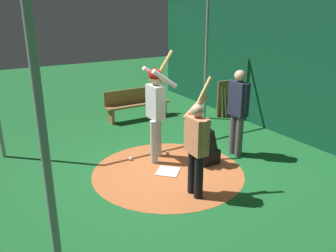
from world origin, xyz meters
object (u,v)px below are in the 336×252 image
Objects in this scene: home_plate at (168,171)px; baseball_1 at (131,159)px; bench at (137,103)px; bat_rack at (228,99)px; batter at (156,105)px; catcher at (206,146)px; baseball_0 at (167,153)px; umpire at (238,108)px; visitor at (197,144)px.

home_plate is 5.68× the size of baseball_1.
bench is 25.26× the size of baseball_1.
home_plate is 0.40× the size of bat_rack.
bat_rack reaches higher than bench.
batter reaches higher than catcher.
bat_rack is 14.20× the size of baseball_1.
baseball_0 reaches higher than home_plate.
bench is at bearing -25.34° from bat_rack.
umpire reaches higher than bat_rack.
home_plate is 1.35m from batter.
baseball_0 is at bearing -29.99° from umpire.
umpire is at bearing -178.92° from catcher.
batter is 1.19m from baseball_0.
catcher is 13.15× the size of baseball_1.
baseball_0 is (-0.41, -0.72, 0.03)m from home_plate.
baseball_0 and baseball_1 have the same top height.
umpire is 24.98× the size of baseball_0.
catcher is at bearing 145.17° from baseball_1.
home_plate is 0.43× the size of catcher.
bench is (-1.03, -4.38, -0.48)m from visitor.
visitor is 26.85× the size of baseball_1.
batter is 1.72m from umpire.
bat_rack is (-3.40, -3.26, -0.44)m from visitor.
bench is 2.78m from baseball_0.
umpire is 24.98× the size of baseball_1.
umpire is at bearing 157.18° from batter.
batter reaches higher than bench.
batter reaches higher than visitor.
baseball_0 is (-0.45, -1.70, -0.89)m from visitor.
visitor is 2.07m from baseball_1.
home_plate is 5.68× the size of baseball_0.
home_plate is 0.95m from baseball_1.
home_plate is 4.10m from bat_rack.
home_plate is at bearing 34.16° from bat_rack.
batter is 1.65m from visitor.
batter is at bearing -98.97° from home_plate.
baseball_1 is at bearing 61.30° from bench.
umpire is at bearing 53.85° from bat_rack.
bat_rack reaches higher than baseball_0.
catcher is at bearing 88.02° from bench.
umpire reaches higher than catcher.
baseball_0 is at bearing -167.17° from batter.
batter is 3.71m from bat_rack.
batter is 2.99m from bench.
home_plate is at bearing -2.04° from catcher.
catcher is 0.95m from baseball_0.
baseball_1 is at bearing -64.79° from home_plate.
bench is (-0.99, -3.41, 0.44)m from home_plate.
visitor is 26.85× the size of baseball_0.
catcher is (-0.77, 0.68, -0.80)m from batter.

